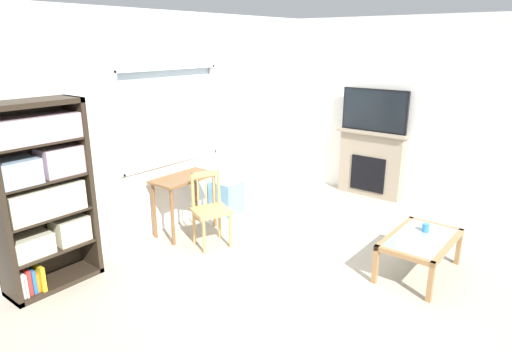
% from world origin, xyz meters
% --- Properties ---
extents(ground, '(6.32, 5.42, 0.02)m').
position_xyz_m(ground, '(0.00, 0.00, -0.01)').
color(ground, '#B2A893').
extents(wall_back_with_window, '(5.32, 0.15, 2.76)m').
position_xyz_m(wall_back_with_window, '(0.02, 2.21, 1.37)').
color(wall_back_with_window, silver).
rests_on(wall_back_with_window, ground).
extents(wall_right, '(0.12, 4.62, 2.76)m').
position_xyz_m(wall_right, '(2.72, 0.00, 1.38)').
color(wall_right, silver).
rests_on(wall_right, ground).
extents(bookshelf, '(0.90, 0.38, 1.88)m').
position_xyz_m(bookshelf, '(-2.02, 1.97, 1.02)').
color(bookshelf, '#2D2319').
rests_on(bookshelf, ground).
extents(desk_under_window, '(0.83, 0.44, 0.76)m').
position_xyz_m(desk_under_window, '(-0.28, 1.86, 0.61)').
color(desk_under_window, brown).
rests_on(desk_under_window, ground).
extents(wooden_chair, '(0.54, 0.53, 0.90)m').
position_xyz_m(wooden_chair, '(-0.34, 1.34, 0.46)').
color(wooden_chair, tan).
rests_on(wooden_chair, ground).
extents(plastic_drawer_unit, '(0.35, 0.40, 0.47)m').
position_xyz_m(plastic_drawer_unit, '(0.57, 1.91, 0.24)').
color(plastic_drawer_unit, '#72ADDB').
rests_on(plastic_drawer_unit, ground).
extents(fireplace, '(0.26, 1.12, 1.05)m').
position_xyz_m(fireplace, '(2.57, 0.61, 0.53)').
color(fireplace, gray).
rests_on(fireplace, ground).
extents(tv, '(0.06, 1.05, 0.65)m').
position_xyz_m(tv, '(2.55, 0.61, 1.38)').
color(tv, black).
rests_on(tv, fireplace).
extents(coffee_table, '(1.01, 0.61, 0.42)m').
position_xyz_m(coffee_table, '(0.53, -0.89, 0.36)').
color(coffee_table, '#8C9E99').
rests_on(coffee_table, ground).
extents(sippy_cup, '(0.07, 0.07, 0.09)m').
position_xyz_m(sippy_cup, '(0.71, -0.88, 0.46)').
color(sippy_cup, '#337FD6').
rests_on(sippy_cup, coffee_table).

